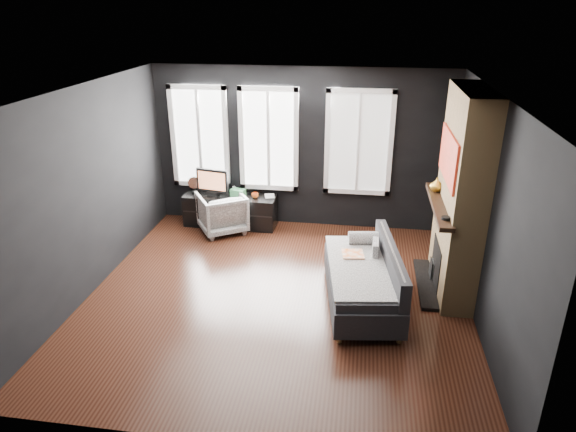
# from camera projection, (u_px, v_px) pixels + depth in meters

# --- Properties ---
(floor) EXTENTS (5.00, 5.00, 0.00)m
(floor) POSITION_uv_depth(u_px,v_px,m) (277.00, 296.00, 6.86)
(floor) COLOR black
(floor) RESTS_ON ground
(ceiling) EXTENTS (5.00, 5.00, 0.00)m
(ceiling) POSITION_uv_depth(u_px,v_px,m) (275.00, 92.00, 5.81)
(ceiling) COLOR white
(ceiling) RESTS_ON ground
(wall_back) EXTENTS (5.00, 0.02, 2.70)m
(wall_back) POSITION_uv_depth(u_px,v_px,m) (301.00, 149.00, 8.61)
(wall_back) COLOR black
(wall_back) RESTS_ON ground
(wall_left) EXTENTS (0.02, 5.00, 2.70)m
(wall_left) POSITION_uv_depth(u_px,v_px,m) (87.00, 192.00, 6.67)
(wall_left) COLOR black
(wall_left) RESTS_ON ground
(wall_right) EXTENTS (0.02, 5.00, 2.70)m
(wall_right) POSITION_uv_depth(u_px,v_px,m) (487.00, 214.00, 5.99)
(wall_right) COLOR black
(wall_right) RESTS_ON ground
(windows) EXTENTS (4.00, 0.16, 1.76)m
(windows) POSITION_uv_depth(u_px,v_px,m) (274.00, 86.00, 8.23)
(windows) COLOR white
(windows) RESTS_ON wall_back
(fireplace) EXTENTS (0.70, 1.62, 2.70)m
(fireplace) POSITION_uv_depth(u_px,v_px,m) (461.00, 195.00, 6.57)
(fireplace) COLOR #93724C
(fireplace) RESTS_ON floor
(sofa) EXTENTS (1.18, 1.98, 0.80)m
(sofa) POSITION_uv_depth(u_px,v_px,m) (362.00, 276.00, 6.56)
(sofa) COLOR #232326
(sofa) RESTS_ON floor
(stripe_pillow) EXTENTS (0.08, 0.31, 0.31)m
(stripe_pillow) POSITION_uv_depth(u_px,v_px,m) (375.00, 252.00, 6.79)
(stripe_pillow) COLOR gray
(stripe_pillow) RESTS_ON sofa
(armchair) EXTENTS (0.98, 0.97, 0.75)m
(armchair) POSITION_uv_depth(u_px,v_px,m) (222.00, 211.00, 8.66)
(armchair) COLOR silver
(armchair) RESTS_ON floor
(media_console) EXTENTS (1.61, 0.54, 0.55)m
(media_console) POSITION_uv_depth(u_px,v_px,m) (231.00, 210.00, 8.95)
(media_console) COLOR black
(media_console) RESTS_ON floor
(monitor) EXTENTS (0.60, 0.23, 0.52)m
(monitor) POSITION_uv_depth(u_px,v_px,m) (212.00, 181.00, 8.76)
(monitor) COLOR black
(monitor) RESTS_ON media_console
(desk_fan) EXTENTS (0.25, 0.25, 0.31)m
(desk_fan) POSITION_uv_depth(u_px,v_px,m) (194.00, 184.00, 8.91)
(desk_fan) COLOR #9B9B9B
(desk_fan) RESTS_ON media_console
(mug) EXTENTS (0.13, 0.12, 0.12)m
(mug) POSITION_uv_depth(u_px,v_px,m) (255.00, 195.00, 8.71)
(mug) COLOR #D75A1E
(mug) RESTS_ON media_console
(book) EXTENTS (0.16, 0.06, 0.22)m
(book) POSITION_uv_depth(u_px,v_px,m) (265.00, 191.00, 8.74)
(book) COLOR tan
(book) RESTS_ON media_console
(storage_box) EXTENTS (0.27, 0.21, 0.13)m
(storage_box) POSITION_uv_depth(u_px,v_px,m) (238.00, 193.00, 8.77)
(storage_box) COLOR #377B49
(storage_box) RESTS_ON media_console
(mantel_vase) EXTENTS (0.20, 0.21, 0.19)m
(mantel_vase) POSITION_uv_depth(u_px,v_px,m) (437.00, 185.00, 7.02)
(mantel_vase) COLOR gold
(mantel_vase) RESTS_ON fireplace
(mantel_clock) EXTENTS (0.11, 0.11, 0.04)m
(mantel_clock) POSITION_uv_depth(u_px,v_px,m) (446.00, 218.00, 6.14)
(mantel_clock) COLOR black
(mantel_clock) RESTS_ON fireplace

